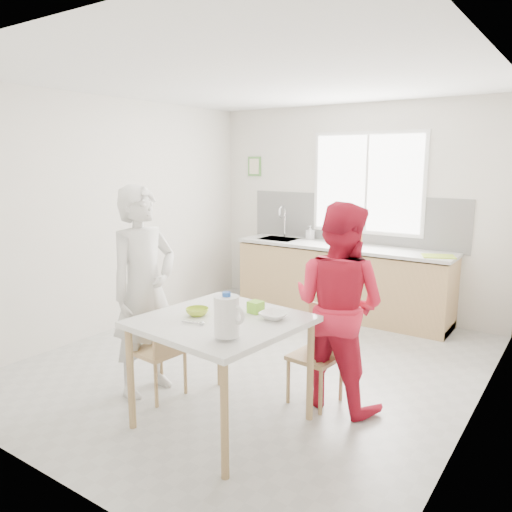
{
  "coord_description": "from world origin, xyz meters",
  "views": [
    {
      "loc": [
        2.64,
        -3.87,
        1.99
      ],
      "look_at": [
        -0.14,
        0.2,
        1.04
      ],
      "focal_mm": 35.0,
      "sensor_mm": 36.0,
      "label": 1
    }
  ],
  "objects_px": {
    "person_white": "(144,291)",
    "chair_left": "(162,347)",
    "person_red": "(338,306)",
    "wine_bottle_b": "(345,231)",
    "bowl_white": "(274,316)",
    "milk_jug": "(227,316)",
    "chair_far": "(319,349)",
    "wine_bottle_a": "(338,231)",
    "dining_table": "(221,330)",
    "bowl_green": "(197,312)"
  },
  "relations": [
    {
      "from": "dining_table",
      "to": "person_red",
      "type": "distance_m",
      "value": 0.99
    },
    {
      "from": "chair_far",
      "to": "wine_bottle_b",
      "type": "bearing_deg",
      "value": 115.73
    },
    {
      "from": "person_red",
      "to": "milk_jug",
      "type": "relative_size",
      "value": 5.7
    },
    {
      "from": "dining_table",
      "to": "milk_jug",
      "type": "xyz_separation_m",
      "value": [
        0.3,
        -0.31,
        0.25
      ]
    },
    {
      "from": "bowl_green",
      "to": "bowl_white",
      "type": "distance_m",
      "value": 0.58
    },
    {
      "from": "milk_jug",
      "to": "person_red",
      "type": "bearing_deg",
      "value": 81.4
    },
    {
      "from": "bowl_green",
      "to": "milk_jug",
      "type": "xyz_separation_m",
      "value": [
        0.5,
        -0.28,
        0.13
      ]
    },
    {
      "from": "person_white",
      "to": "bowl_green",
      "type": "height_order",
      "value": "person_white"
    },
    {
      "from": "chair_left",
      "to": "milk_jug",
      "type": "xyz_separation_m",
      "value": [
        0.98,
        -0.37,
        0.55
      ]
    },
    {
      "from": "person_red",
      "to": "chair_far",
      "type": "bearing_deg",
      "value": 14.69
    },
    {
      "from": "dining_table",
      "to": "bowl_green",
      "type": "bearing_deg",
      "value": -171.38
    },
    {
      "from": "bowl_white",
      "to": "milk_jug",
      "type": "bearing_deg",
      "value": -92.77
    },
    {
      "from": "person_white",
      "to": "bowl_green",
      "type": "relative_size",
      "value": 10.34
    },
    {
      "from": "chair_left",
      "to": "wine_bottle_a",
      "type": "relative_size",
      "value": 2.52
    },
    {
      "from": "bowl_green",
      "to": "wine_bottle_b",
      "type": "height_order",
      "value": "wine_bottle_b"
    },
    {
      "from": "bowl_white",
      "to": "wine_bottle_b",
      "type": "bearing_deg",
      "value": 105.02
    },
    {
      "from": "person_red",
      "to": "bowl_white",
      "type": "height_order",
      "value": "person_red"
    },
    {
      "from": "wine_bottle_a",
      "to": "person_red",
      "type": "bearing_deg",
      "value": -64.65
    },
    {
      "from": "dining_table",
      "to": "chair_left",
      "type": "relative_size",
      "value": 1.47
    },
    {
      "from": "wine_bottle_a",
      "to": "wine_bottle_b",
      "type": "distance_m",
      "value": 0.09
    },
    {
      "from": "bowl_white",
      "to": "milk_jug",
      "type": "distance_m",
      "value": 0.55
    },
    {
      "from": "chair_far",
      "to": "wine_bottle_a",
      "type": "bearing_deg",
      "value": 117.6
    },
    {
      "from": "wine_bottle_b",
      "to": "bowl_green",
      "type": "bearing_deg",
      "value": -85.03
    },
    {
      "from": "milk_jug",
      "to": "dining_table",
      "type": "bearing_deg",
      "value": 139.25
    },
    {
      "from": "person_white",
      "to": "chair_left",
      "type": "bearing_deg",
      "value": -90.0
    },
    {
      "from": "milk_jug",
      "to": "wine_bottle_a",
      "type": "height_order",
      "value": "wine_bottle_a"
    },
    {
      "from": "person_red",
      "to": "wine_bottle_b",
      "type": "relative_size",
      "value": 5.59
    },
    {
      "from": "person_white",
      "to": "milk_jug",
      "type": "relative_size",
      "value": 6.1
    },
    {
      "from": "wine_bottle_a",
      "to": "dining_table",
      "type": "bearing_deg",
      "value": -80.01
    },
    {
      "from": "person_red",
      "to": "milk_jug",
      "type": "height_order",
      "value": "person_red"
    },
    {
      "from": "dining_table",
      "to": "bowl_white",
      "type": "xyz_separation_m",
      "value": [
        0.32,
        0.22,
        0.11
      ]
    },
    {
      "from": "chair_far",
      "to": "wine_bottle_b",
      "type": "xyz_separation_m",
      "value": [
        -0.91,
        2.47,
        0.63
      ]
    },
    {
      "from": "person_white",
      "to": "chair_far",
      "type": "bearing_deg",
      "value": -57.08
    },
    {
      "from": "chair_far",
      "to": "wine_bottle_a",
      "type": "distance_m",
      "value": 2.69
    },
    {
      "from": "bowl_white",
      "to": "wine_bottle_b",
      "type": "relative_size",
      "value": 0.67
    },
    {
      "from": "dining_table",
      "to": "wine_bottle_b",
      "type": "relative_size",
      "value": 3.96
    },
    {
      "from": "person_white",
      "to": "bowl_green",
      "type": "distance_m",
      "value": 0.7
    },
    {
      "from": "chair_far",
      "to": "person_red",
      "type": "distance_m",
      "value": 0.43
    },
    {
      "from": "person_white",
      "to": "wine_bottle_a",
      "type": "xyz_separation_m",
      "value": [
        0.34,
        3.11,
        0.18
      ]
    },
    {
      "from": "chair_far",
      "to": "person_white",
      "type": "height_order",
      "value": "person_white"
    },
    {
      "from": "dining_table",
      "to": "chair_left",
      "type": "bearing_deg",
      "value": 174.59
    },
    {
      "from": "person_red",
      "to": "bowl_green",
      "type": "distance_m",
      "value": 1.14
    },
    {
      "from": "person_white",
      "to": "bowl_white",
      "type": "relative_size",
      "value": 8.9
    },
    {
      "from": "person_white",
      "to": "person_red",
      "type": "height_order",
      "value": "person_white"
    },
    {
      "from": "chair_far",
      "to": "person_white",
      "type": "xyz_separation_m",
      "value": [
        -1.32,
        -0.69,
        0.46
      ]
    },
    {
      "from": "dining_table",
      "to": "person_red",
      "type": "bearing_deg",
      "value": 54.33
    },
    {
      "from": "milk_jug",
      "to": "chair_far",
      "type": "bearing_deg",
      "value": 88.66
    },
    {
      "from": "dining_table",
      "to": "person_white",
      "type": "distance_m",
      "value": 0.91
    },
    {
      "from": "chair_left",
      "to": "wine_bottle_a",
      "type": "xyz_separation_m",
      "value": [
        0.12,
        3.13,
        0.64
      ]
    },
    {
      "from": "chair_far",
      "to": "milk_jug",
      "type": "height_order",
      "value": "milk_jug"
    }
  ]
}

